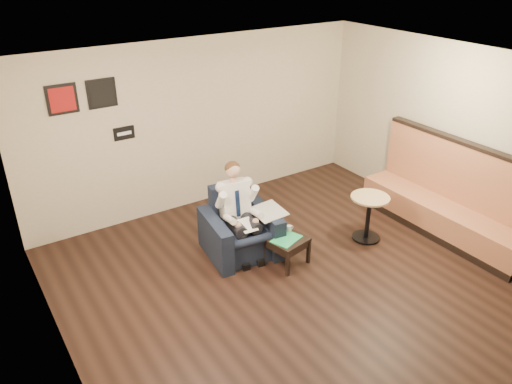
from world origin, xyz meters
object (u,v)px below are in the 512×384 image
armchair (241,224)px  green_folder (286,239)px  side_table (286,250)px  coffee_mug (289,228)px  cafe_table (368,218)px  smartphone (281,233)px  banquette (447,191)px  seated_man (244,218)px

armchair → green_folder: bearing=-50.5°
side_table → coffee_mug: 0.31m
coffee_mug → cafe_table: (1.27, -0.29, -0.09)m
side_table → smartphone: 0.26m
green_folder → smartphone: (0.04, 0.17, -0.00)m
armchair → banquette: size_ratio=0.35×
armchair → cafe_table: size_ratio=1.35×
cafe_table → seated_man: bearing=161.6°
side_table → green_folder: (-0.02, -0.02, 0.21)m
seated_man → side_table: seated_man is taller
side_table → cafe_table: bearing=-6.0°
armchair → coffee_mug: size_ratio=11.34×
coffee_mug → banquette: banquette is taller
side_table → cafe_table: (1.41, -0.15, 0.16)m
armchair → seated_man: size_ratio=0.75×
side_table → green_folder: bearing=-134.8°
seated_man → banquette: 3.14m
seated_man → green_folder: bearing=-43.2°
side_table → cafe_table: size_ratio=0.69×
green_folder → coffee_mug: size_ratio=4.74×
green_folder → seated_man: bearing=129.2°
banquette → smartphone: bearing=162.8°
banquette → cafe_table: size_ratio=3.88×
coffee_mug → cafe_table: 1.31m
armchair → banquette: banquette is taller
green_folder → cafe_table: bearing=-5.0°
coffee_mug → green_folder: bearing=-134.8°
seated_man → banquette: banquette is taller
green_folder → side_table: bearing=45.2°
armchair → smartphone: bearing=-38.4°
armchair → banquette: (2.93, -1.21, 0.24)m
coffee_mug → cafe_table: cafe_table is taller
side_table → smartphone: size_ratio=3.93×
coffee_mug → banquette: (2.40, -0.77, 0.26)m
smartphone → green_folder: bearing=-104.0°
coffee_mug → banquette: 2.53m
cafe_table → green_folder: bearing=175.0°
smartphone → cafe_table: (1.40, -0.30, -0.05)m
side_table → banquette: (2.54, -0.63, 0.51)m
cafe_table → banquette: bearing=-23.3°
seated_man → cafe_table: bearing=-10.7°
side_table → green_folder: 0.21m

